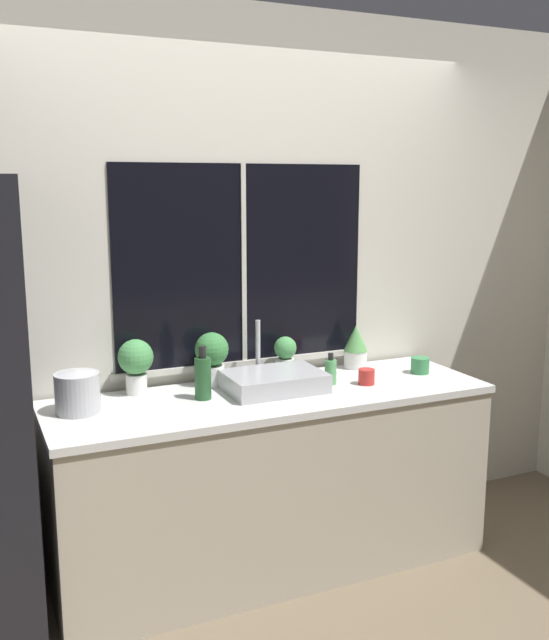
# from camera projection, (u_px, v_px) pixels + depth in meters

# --- Properties ---
(ground_plane) EXTENTS (14.00, 14.00, 0.00)m
(ground_plane) POSITION_uv_depth(u_px,v_px,m) (300.00, 598.00, 3.23)
(ground_plane) COLOR brown
(wall_back) EXTENTS (8.00, 0.09, 2.70)m
(wall_back) POSITION_uv_depth(u_px,v_px,m) (241.00, 284.00, 3.61)
(wall_back) COLOR beige
(wall_back) RESTS_ON ground_plane
(wall_right) EXTENTS (0.06, 7.00, 2.70)m
(wall_right) POSITION_uv_depth(u_px,v_px,m) (469.00, 254.00, 5.16)
(wall_right) COLOR beige
(wall_right) RESTS_ON ground_plane
(counter) EXTENTS (2.10, 0.66, 0.88)m
(counter) POSITION_uv_depth(u_px,v_px,m) (272.00, 481.00, 3.44)
(counter) COLOR #B2A893
(counter) RESTS_ON ground_plane
(sink) EXTENTS (0.46, 0.38, 0.31)m
(sink) POSITION_uv_depth(u_px,v_px,m) (274.00, 381.00, 3.39)
(sink) COLOR #ADADB2
(sink) RESTS_ON counter
(potted_plant_far_left) EXTENTS (0.17, 0.17, 0.26)m
(potted_plant_far_left) POSITION_uv_depth(u_px,v_px,m) (136.00, 361.00, 3.31)
(potted_plant_far_left) COLOR white
(potted_plant_far_left) RESTS_ON counter
(potted_plant_center_left) EXTENTS (0.16, 0.16, 0.26)m
(potted_plant_center_left) POSITION_uv_depth(u_px,v_px,m) (212.00, 356.00, 3.46)
(potted_plant_center_left) COLOR white
(potted_plant_center_left) RESTS_ON counter
(potted_plant_center_right) EXTENTS (0.11, 0.11, 0.21)m
(potted_plant_center_right) POSITION_uv_depth(u_px,v_px,m) (285.00, 355.00, 3.63)
(potted_plant_center_right) COLOR white
(potted_plant_center_right) RESTS_ON counter
(potted_plant_far_right) EXTENTS (0.13, 0.13, 0.23)m
(potted_plant_far_right) POSITION_uv_depth(u_px,v_px,m) (356.00, 346.00, 3.79)
(potted_plant_far_right) COLOR white
(potted_plant_far_right) RESTS_ON counter
(soap_bottle) EXTENTS (0.06, 0.06, 0.16)m
(soap_bottle) POSITION_uv_depth(u_px,v_px,m) (331.00, 371.00, 3.49)
(soap_bottle) COLOR #519E5B
(soap_bottle) RESTS_ON counter
(bottle_tall) EXTENTS (0.08, 0.08, 0.25)m
(bottle_tall) POSITION_uv_depth(u_px,v_px,m) (203.00, 377.00, 3.24)
(bottle_tall) COLOR #235128
(bottle_tall) RESTS_ON counter
(mug_red) EXTENTS (0.08, 0.08, 0.08)m
(mug_red) POSITION_uv_depth(u_px,v_px,m) (366.00, 377.00, 3.50)
(mug_red) COLOR #B72D28
(mug_red) RESTS_ON counter
(mug_green) EXTENTS (0.09, 0.09, 0.08)m
(mug_green) POSITION_uv_depth(u_px,v_px,m) (420.00, 365.00, 3.70)
(mug_green) COLOR #38844C
(mug_green) RESTS_ON counter
(kettle) EXTENTS (0.19, 0.19, 0.19)m
(kettle) POSITION_uv_depth(u_px,v_px,m) (77.00, 391.00, 3.05)
(kettle) COLOR #B2B2B7
(kettle) RESTS_ON counter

